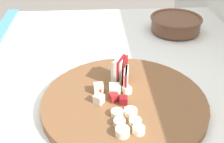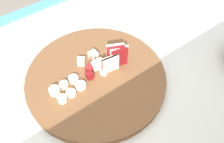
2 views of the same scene
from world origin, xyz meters
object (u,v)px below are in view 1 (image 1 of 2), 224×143
apple_wedge_fan (121,72)px  banana_slice_rows (127,122)px  apple_dice_pile (111,92)px  ceramic_bowl (176,23)px  cutting_board (124,103)px

apple_wedge_fan → banana_slice_rows: bearing=-0.7°
apple_dice_pile → banana_slice_rows: (0.10, 0.03, -0.00)m
banana_slice_rows → ceramic_bowl: (-0.47, 0.22, 0.00)m
cutting_board → apple_wedge_fan: apple_wedge_fan is taller
apple_wedge_fan → ceramic_bowl: bearing=146.7°
apple_dice_pile → banana_slice_rows: 0.10m
cutting_board → ceramic_bowl: (-0.39, 0.21, 0.02)m
apple_wedge_fan → ceramic_bowl: apple_wedge_fan is taller
apple_dice_pile → ceramic_bowl: ceramic_bowl is taller
banana_slice_rows → ceramic_bowl: size_ratio=0.51×
ceramic_bowl → apple_dice_pile: bearing=-32.8°
cutting_board → apple_wedge_fan: 0.08m
apple_wedge_fan → banana_slice_rows: size_ratio=0.93×
cutting_board → apple_dice_pile: size_ratio=4.36×
apple_wedge_fan → banana_slice_rows: (0.15, -0.00, -0.02)m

